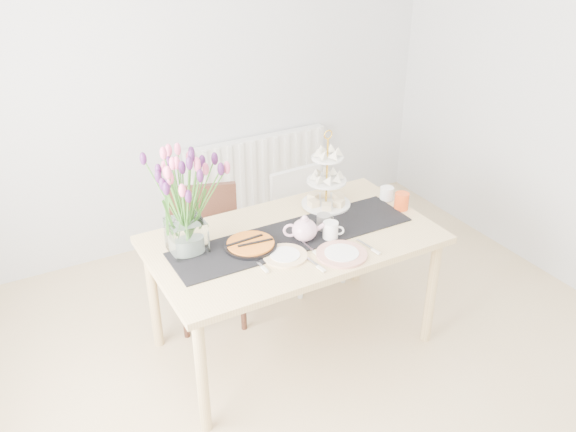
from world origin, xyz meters
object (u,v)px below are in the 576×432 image
chair_white (303,218)px  cream_jug (387,193)px  mug_orange (402,201)px  tulip_vase (182,188)px  plate_left (285,256)px  teapot (305,230)px  dining_table (293,248)px  radiator (257,173)px  cake_stand (326,187)px  mug_grey (324,222)px  chair_brown (207,244)px  mug_white (330,231)px  plate_right (342,254)px  tart_tin (251,245)px

chair_white → cream_jug: size_ratio=9.37×
chair_white → mug_orange: size_ratio=7.57×
chair_white → tulip_vase: bearing=-156.6°
plate_left → teapot: bearing=27.9°
dining_table → cream_jug: cream_jug is taller
radiator → tulip_vase: bearing=-128.8°
cake_stand → plate_left: 0.65m
teapot → mug_grey: bearing=43.9°
dining_table → mug_orange: bearing=-2.0°
radiator → chair_brown: (-0.80, -0.91, 0.05)m
mug_grey → plate_left: size_ratio=0.40×
teapot → mug_white: bearing=5.7°
teapot → plate_right: teapot is taller
radiator → chair_white: chair_white is taller
tulip_vase → cream_jug: size_ratio=8.13×
radiator → plate_right: bearing=-101.8°
tulip_vase → cream_jug: tulip_vase is taller
chair_brown → plate_right: 0.99m
chair_brown → cake_stand: cake_stand is taller
plate_left → chair_brown: bearing=102.9°
tart_tin → mug_orange: size_ratio=2.79×
chair_brown → teapot: size_ratio=3.84×
cream_jug → tart_tin: bearing=172.2°
dining_table → cream_jug: (0.73, 0.12, 0.12)m
cream_jug → tart_tin: cream_jug is taller
cake_stand → teapot: cake_stand is taller
chair_brown → plate_left: bearing=-60.4°
tulip_vase → teapot: 0.71m
radiator → mug_grey: bearing=-101.6°
plate_right → mug_white: bearing=76.8°
cake_stand → tart_tin: cake_stand is taller
dining_table → mug_white: (0.17, -0.12, 0.13)m
mug_white → chair_white: bearing=100.0°
radiator → plate_right: plate_right is taller
radiator → mug_grey: mug_grey is taller
chair_brown → mug_grey: bearing=-32.4°
mug_orange → chair_white: bearing=62.0°
chair_brown → teapot: 0.78m
mug_white → mug_orange: 0.58m
cake_stand → cream_jug: (0.38, -0.11, -0.08)m
teapot → dining_table: bearing=138.4°
radiator → cake_stand: 1.32m
teapot → mug_grey: teapot is taller
radiator → mug_orange: mug_orange is taller
chair_white → mug_grey: (-0.25, -0.65, 0.35)m
mug_white → plate_right: 0.19m
cake_stand → plate_right: bearing=-113.8°
cream_jug → chair_brown: bearing=142.9°
mug_grey → plate_right: 0.29m
chair_brown → chair_white: size_ratio=1.09×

